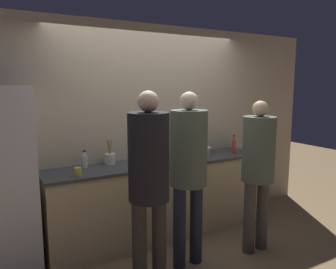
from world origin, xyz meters
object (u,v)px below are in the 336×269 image
object	(u,v)px
bottle_clear	(85,161)
refrigerator	(1,185)
fruit_bowl	(197,151)
utensil_crock	(110,158)
person_left	(149,175)
bottle_red	(234,147)
person_right	(258,163)
person_center	(188,163)
cup_yellow	(78,172)

from	to	relation	value
bottle_clear	refrigerator	bearing A→B (deg)	-168.32
fruit_bowl	utensil_crock	size ratio (longest dim) A/B	1.22
person_left	bottle_red	bearing A→B (deg)	26.64
person_right	bottle_red	distance (m)	0.78
person_left	person_right	size ratio (longest dim) A/B	1.07
utensil_crock	bottle_red	xyz separation A→B (m)	(1.63, -0.27, 0.03)
utensil_crock	person_left	bearing A→B (deg)	-91.62
person_center	bottle_clear	size ratio (longest dim) A/B	9.42
person_left	bottle_clear	distance (m)	1.13
person_right	fruit_bowl	bearing A→B (deg)	99.58
fruit_bowl	bottle_red	distance (m)	0.49
fruit_bowl	refrigerator	bearing A→B (deg)	-176.92
utensil_crock	bottle_clear	world-z (taller)	utensil_crock
bottle_clear	bottle_red	xyz separation A→B (m)	(1.92, -0.26, 0.03)
refrigerator	utensil_crock	size ratio (longest dim) A/B	6.52
cup_yellow	person_right	bearing A→B (deg)	-20.36
refrigerator	bottle_clear	xyz separation A→B (m)	(0.85, 0.18, 0.10)
person_center	utensil_crock	size ratio (longest dim) A/B	6.31
person_center	cup_yellow	world-z (taller)	person_center
person_left	cup_yellow	xyz separation A→B (m)	(-0.42, 0.77, -0.10)
fruit_bowl	bottle_clear	xyz separation A→B (m)	(-1.49, 0.05, 0.02)
fruit_bowl	bottle_red	xyz separation A→B (m)	(0.44, -0.21, 0.05)
refrigerator	fruit_bowl	xyz separation A→B (m)	(2.33, 0.13, 0.08)
person_right	cup_yellow	size ratio (longest dim) A/B	19.23
person_center	person_right	distance (m)	0.84
refrigerator	person_center	size ratio (longest dim) A/B	1.03
utensil_crock	bottle_red	size ratio (longest dim) A/B	1.12
person_center	person_left	bearing A→B (deg)	-157.70
person_center	bottle_red	xyz separation A→B (m)	(1.10, 0.60, -0.04)
utensil_crock	refrigerator	bearing A→B (deg)	-171.09
utensil_crock	cup_yellow	size ratio (longest dim) A/B	3.23
bottle_clear	bottle_red	world-z (taller)	bottle_red
person_right	bottle_clear	distance (m)	1.92
utensil_crock	bottle_red	distance (m)	1.65
utensil_crock	bottle_red	world-z (taller)	utensil_crock
person_right	utensil_crock	distance (m)	1.68
person_right	utensil_crock	bearing A→B (deg)	143.62
person_center	cup_yellow	xyz separation A→B (m)	(-0.97, 0.54, -0.09)
refrigerator	person_left	bearing A→B (deg)	-39.50
person_left	bottle_clear	xyz separation A→B (m)	(-0.27, 1.09, -0.07)
person_left	refrigerator	bearing A→B (deg)	140.50
refrigerator	person_center	distance (m)	1.81
bottle_clear	bottle_red	bearing A→B (deg)	-7.74
person_right	bottle_clear	bearing A→B (deg)	148.96
person_left	bottle_red	size ratio (longest dim) A/B	7.11
refrigerator	fruit_bowl	world-z (taller)	refrigerator
person_right	fruit_bowl	xyz separation A→B (m)	(-0.16, 0.94, -0.01)
fruit_bowl	bottle_clear	size ratio (longest dim) A/B	1.82
refrigerator	person_center	xyz separation A→B (m)	(1.67, -0.69, 0.16)
refrigerator	bottle_red	xyz separation A→B (m)	(2.77, -0.09, 0.13)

